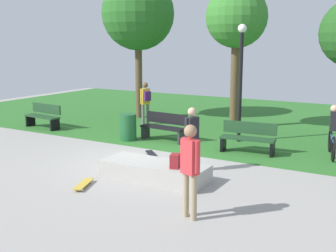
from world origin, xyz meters
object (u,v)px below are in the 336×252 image
at_px(lamp_post, 241,71).
at_px(skater_watching, 192,135).
at_px(park_bench_far_right, 44,116).
at_px(pedestrian_with_backpack, 146,99).
at_px(tree_broad_elm, 138,14).
at_px(tree_leaning_ash, 236,19).
at_px(skater_performing_trick, 190,164).
at_px(backpack_on_ledge, 175,161).
at_px(cyclist_on_bicycle, 332,134).
at_px(park_bench_near_lamppost, 164,126).
at_px(skateboard_by_ledge, 84,184).
at_px(trash_bin, 128,127).
at_px(skateboard_spare, 151,154).
at_px(concrete_ledge, 154,171).
at_px(park_bench_by_oak, 248,137).

bearing_deg(lamp_post, skater_watching, -87.91).
distance_m(park_bench_far_right, lamp_post, 7.68).
xyz_separation_m(skater_watching, pedestrian_with_backpack, (-4.37, 4.61, 0.06)).
bearing_deg(lamp_post, tree_broad_elm, 158.31).
relative_size(tree_leaning_ash, pedestrian_with_backpack, 3.12).
xyz_separation_m(skater_performing_trick, pedestrian_with_backpack, (-5.65, 7.22, -0.03)).
bearing_deg(tree_broad_elm, backpack_on_ledge, -50.90).
xyz_separation_m(backpack_on_ledge, pedestrian_with_backpack, (-4.50, 5.70, 0.46)).
xyz_separation_m(tree_leaning_ash, cyclist_on_bicycle, (3.95, -2.41, -3.45)).
bearing_deg(cyclist_on_bicycle, skater_performing_trick, -104.52).
bearing_deg(park_bench_near_lamppost, cyclist_on_bicycle, 8.05).
relative_size(skateboard_by_ledge, trash_bin, 0.93).
bearing_deg(skateboard_by_ledge, tree_broad_elm, 115.77).
distance_m(skateboard_by_ledge, trash_bin, 4.70).
relative_size(backpack_on_ledge, skater_watching, 0.19).
distance_m(backpack_on_ledge, skateboard_by_ledge, 2.15).
height_order(backpack_on_ledge, cyclist_on_bicycle, cyclist_on_bicycle).
distance_m(tree_leaning_ash, tree_broad_elm, 4.42).
bearing_deg(trash_bin, skateboard_by_ledge, -67.17).
xyz_separation_m(skateboard_by_ledge, lamp_post, (1.46, 5.99, 2.27)).
distance_m(tree_broad_elm, trash_bin, 5.87).
height_order(park_bench_near_lamppost, pedestrian_with_backpack, pedestrian_with_backpack).
distance_m(backpack_on_ledge, trash_bin, 4.74).
relative_size(skater_performing_trick, skateboard_spare, 2.50).
relative_size(skater_performing_trick, park_bench_near_lamppost, 1.09).
xyz_separation_m(skater_watching, lamp_post, (-0.14, 3.73, 1.38)).
height_order(skateboard_by_ledge, park_bench_near_lamppost, park_bench_near_lamppost).
xyz_separation_m(park_bench_far_right, trash_bin, (4.00, -0.07, -0.04)).
xyz_separation_m(skateboard_spare, trash_bin, (-1.77, 1.34, 0.38)).
bearing_deg(concrete_ledge, park_bench_by_oak, 71.85).
xyz_separation_m(park_bench_far_right, cyclist_on_bicycle, (10.24, 1.22, 0.15)).
distance_m(tree_leaning_ash, cyclist_on_bicycle, 5.77).
height_order(skater_watching, park_bench_by_oak, skater_watching).
bearing_deg(skateboard_by_ledge, skateboard_spare, 91.04).
distance_m(park_bench_by_oak, lamp_post, 2.37).
relative_size(concrete_ledge, park_bench_by_oak, 1.59).
height_order(park_bench_by_oak, pedestrian_with_backpack, pedestrian_with_backpack).
bearing_deg(trash_bin, skateboard_spare, -37.25).
relative_size(concrete_ledge, skater_performing_trick, 1.46).
bearing_deg(park_bench_near_lamppost, tree_broad_elm, 134.43).
relative_size(park_bench_by_oak, trash_bin, 1.85).
xyz_separation_m(skater_performing_trick, park_bench_far_right, (-8.70, 4.74, -0.57)).
distance_m(skateboard_spare, park_bench_near_lamppost, 2.07).
xyz_separation_m(concrete_ledge, tree_broad_elm, (-5.02, 6.85, 4.18)).
xyz_separation_m(park_bench_near_lamppost, tree_leaning_ash, (1.22, 3.14, 3.60)).
height_order(park_bench_far_right, tree_broad_elm, tree_broad_elm).
bearing_deg(concrete_ledge, park_bench_near_lamppost, 117.09).
bearing_deg(skateboard_spare, park_bench_by_oak, 37.53).
xyz_separation_m(skater_watching, skateboard_by_ledge, (-1.60, -2.27, -0.89)).
bearing_deg(lamp_post, skater_performing_trick, -77.40).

